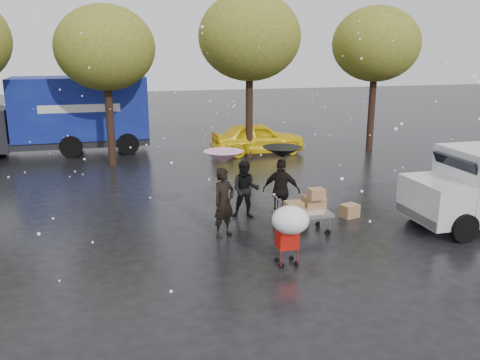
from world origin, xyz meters
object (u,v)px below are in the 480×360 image
object	(u,v)px
blue_truck	(63,115)
person_black	(281,191)
yellow_taxi	(258,138)
shopping_cart	(290,223)
vendor_cart	(306,207)
person_pink	(224,203)

from	to	relation	value
blue_truck	person_black	bearing A→B (deg)	-60.22
yellow_taxi	shopping_cart	bearing A→B (deg)	165.56
person_black	vendor_cart	world-z (taller)	person_black
yellow_taxi	person_black	bearing A→B (deg)	166.35
shopping_cart	blue_truck	size ratio (longest dim) A/B	0.18
vendor_cart	person_pink	bearing A→B (deg)	170.60
vendor_cart	shopping_cart	distance (m)	2.29
person_pink	vendor_cart	bearing A→B (deg)	-39.16
person_black	yellow_taxi	bearing A→B (deg)	-73.80
person_pink	person_black	distance (m)	1.97
person_pink	person_black	world-z (taller)	person_pink
vendor_cart	yellow_taxi	xyz separation A→B (m)	(1.73, 10.26, 0.01)
person_pink	vendor_cart	distance (m)	2.20
person_pink	shopping_cart	world-z (taller)	person_pink
blue_truck	yellow_taxi	size ratio (longest dim) A/B	1.92
person_pink	vendor_cart	world-z (taller)	person_pink
person_black	yellow_taxi	world-z (taller)	person_black
person_pink	shopping_cart	bearing A→B (deg)	-96.45
blue_truck	person_pink	bearing A→B (deg)	-68.70
person_pink	yellow_taxi	distance (m)	10.64
vendor_cart	yellow_taxi	world-z (taller)	yellow_taxi
person_black	shopping_cart	distance (m)	3.13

